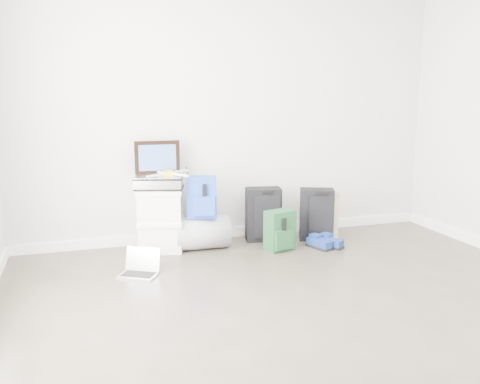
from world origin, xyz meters
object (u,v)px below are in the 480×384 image
object	(u,v)px
large_suitcase	(264,214)
boxes_stack	(161,220)
laptop	(140,268)
briefcase	(160,182)
duffel_bag	(202,233)
carry_on	(317,214)

from	to	relation	value
large_suitcase	boxes_stack	bearing A→B (deg)	-167.56
laptop	briefcase	bearing A→B (deg)	96.35
duffel_bag	boxes_stack	bearing A→B (deg)	171.52
briefcase	large_suitcase	bearing A→B (deg)	17.73
briefcase	carry_on	size ratio (longest dim) A/B	0.82
briefcase	large_suitcase	world-z (taller)	briefcase
duffel_bag	carry_on	size ratio (longest dim) A/B	0.98
boxes_stack	briefcase	bearing A→B (deg)	-61.50
boxes_stack	duffel_bag	world-z (taller)	boxes_stack
briefcase	carry_on	bearing A→B (deg)	12.03
carry_on	laptop	distance (m)	1.97
carry_on	laptop	size ratio (longest dim) A/B	1.43
briefcase	large_suitcase	size ratio (longest dim) A/B	0.80
briefcase	laptop	distance (m)	0.93
boxes_stack	large_suitcase	distance (m)	1.08
boxes_stack	briefcase	xyz separation A→B (m)	(0.00, -0.00, 0.37)
large_suitcase	carry_on	distance (m)	0.56
briefcase	duffel_bag	size ratio (longest dim) A/B	0.84
boxes_stack	laptop	size ratio (longest dim) A/B	1.63
large_suitcase	carry_on	xyz separation A→B (m)	(0.54, -0.15, -0.01)
briefcase	carry_on	distance (m)	1.67
boxes_stack	carry_on	xyz separation A→B (m)	(1.62, -0.12, -0.04)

